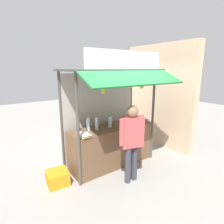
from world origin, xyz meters
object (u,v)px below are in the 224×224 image
object	(u,v)px
magazine_stack_rear_center	(136,124)
plastic_crate	(58,178)
magazine_stack_far_right	(141,120)
water_bottle_front_right	(110,122)
water_bottle_mid_left	(88,124)
banana_bunch_inner_left	(131,85)
water_bottle_back_left	(97,124)
magazine_stack_right	(84,135)
water_bottle_left	(78,126)
banana_bunch_inner_right	(103,89)
banana_bunch_rightmost	(142,85)
water_bottle_mid_right	(111,120)
vendor_person	(132,137)

from	to	relation	value
magazine_stack_rear_center	plastic_crate	xyz separation A→B (m)	(-1.86, 0.23, -0.83)
magazine_stack_far_right	plastic_crate	world-z (taller)	magazine_stack_far_right
water_bottle_front_right	plastic_crate	bearing A→B (deg)	-178.64
water_bottle_mid_left	magazine_stack_rear_center	world-z (taller)	water_bottle_mid_left
banana_bunch_inner_left	magazine_stack_far_right	bearing A→B (deg)	29.53
magazine_stack_rear_center	plastic_crate	distance (m)	2.04
water_bottle_back_left	plastic_crate	bearing A→B (deg)	-176.98
magazine_stack_right	plastic_crate	size ratio (longest dim) A/B	0.81
water_bottle_front_right	water_bottle_mid_left	world-z (taller)	water_bottle_mid_left
magazine_stack_right	water_bottle_back_left	bearing A→B (deg)	26.43
magazine_stack_far_right	water_bottle_back_left	bearing A→B (deg)	179.39
magazine_stack_right	magazine_stack_far_right	size ratio (longest dim) A/B	1.02
water_bottle_left	magazine_stack_rear_center	bearing A→B (deg)	-19.75
water_bottle_left	magazine_stack_rear_center	size ratio (longest dim) A/B	0.85
water_bottle_front_right	banana_bunch_inner_left	distance (m)	0.98
banana_bunch_inner_left	magazine_stack_right	bearing A→B (deg)	166.49
water_bottle_back_left	banana_bunch_inner_left	bearing A→B (deg)	-37.67
water_bottle_left	banana_bunch_inner_right	world-z (taller)	banana_bunch_inner_right
water_bottle_front_right	plastic_crate	size ratio (longest dim) A/B	0.72
banana_bunch_inner_right	magazine_stack_rear_center	bearing A→B (deg)	9.36
banana_bunch_inner_right	banana_bunch_rightmost	bearing A→B (deg)	-0.26
banana_bunch_inner_right	water_bottle_mid_left	bearing A→B (deg)	97.81
banana_bunch_inner_right	plastic_crate	distance (m)	1.97
water_bottle_back_left	banana_bunch_inner_right	world-z (taller)	banana_bunch_inner_right
magazine_stack_right	magazine_stack_far_right	xyz separation A→B (m)	(1.75, 0.19, -0.01)
water_bottle_mid_right	plastic_crate	world-z (taller)	water_bottle_mid_right
banana_bunch_inner_left	magazine_stack_rear_center	bearing A→B (deg)	27.34
water_bottle_mid_left	water_bottle_mid_right	world-z (taller)	water_bottle_mid_left
water_bottle_mid_left	magazine_stack_right	distance (m)	0.37
water_bottle_mid_left	banana_bunch_rightmost	distance (m)	1.44
water_bottle_mid_right	magazine_stack_rear_center	distance (m)	0.60
water_bottle_mid_left	banana_bunch_rightmost	xyz separation A→B (m)	(1.06, -0.51, 0.83)
magazine_stack_far_right	vendor_person	bearing A→B (deg)	-142.39
water_bottle_left	magazine_stack_right	bearing A→B (deg)	-97.81
plastic_crate	vendor_person	bearing A→B (deg)	-31.20
banana_bunch_inner_right	plastic_crate	bearing A→B (deg)	155.25
magazine_stack_right	plastic_crate	world-z (taller)	magazine_stack_right
water_bottle_mid_right	magazine_stack_far_right	size ratio (longest dim) A/B	0.79
water_bottle_mid_right	plastic_crate	size ratio (longest dim) A/B	0.62
water_bottle_mid_left	vendor_person	distance (m)	1.00
banana_bunch_inner_left	banana_bunch_inner_right	distance (m)	0.68
water_bottle_left	banana_bunch_inner_left	size ratio (longest dim) A/B	0.95
banana_bunch_rightmost	banana_bunch_inner_right	size ratio (longest dim) A/B	0.89
magazine_stack_far_right	banana_bunch_inner_right	distance (m)	1.76
water_bottle_left	banana_bunch_rightmost	distance (m)	1.63
banana_bunch_inner_left	plastic_crate	distance (m)	2.38
magazine_stack_right	magazine_stack_far_right	world-z (taller)	magazine_stack_right
water_bottle_front_right	banana_bunch_rightmost	world-z (taller)	banana_bunch_rightmost
magazine_stack_far_right	plastic_crate	xyz separation A→B (m)	(-2.29, -0.04, -0.81)
vendor_person	banana_bunch_rightmost	bearing A→B (deg)	-132.85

